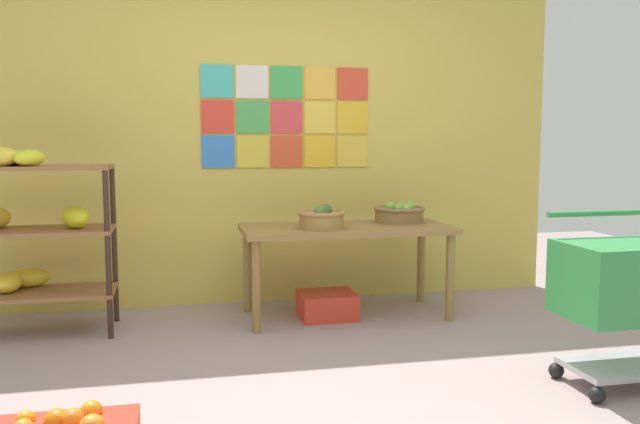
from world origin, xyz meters
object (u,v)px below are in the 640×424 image
(produce_crate_under_table, at_px, (327,305))
(shopping_cart, at_px, (623,286))
(display_table, at_px, (346,237))
(fruit_basket_back_left, at_px, (399,213))
(banana_shelf_unit, at_px, (27,219))
(fruit_basket_centre, at_px, (322,217))

(produce_crate_under_table, relative_size, shopping_cart, 0.45)
(display_table, xyz_separation_m, produce_crate_under_table, (-0.14, -0.02, -0.47))
(shopping_cart, bearing_deg, produce_crate_under_table, 113.76)
(display_table, height_order, fruit_basket_back_left, fruit_basket_back_left)
(banana_shelf_unit, height_order, fruit_basket_back_left, banana_shelf_unit)
(display_table, relative_size, shopping_cart, 1.68)
(fruit_basket_centre, bearing_deg, produce_crate_under_table, 54.47)
(banana_shelf_unit, relative_size, produce_crate_under_table, 3.15)
(banana_shelf_unit, bearing_deg, display_table, -0.20)
(fruit_basket_back_left, bearing_deg, display_table, -163.76)
(banana_shelf_unit, xyz_separation_m, shopping_cart, (3.08, -1.59, -0.23))
(produce_crate_under_table, bearing_deg, banana_shelf_unit, 179.28)
(banana_shelf_unit, relative_size, fruit_basket_centre, 3.70)
(fruit_basket_back_left, distance_m, produce_crate_under_table, 0.86)
(banana_shelf_unit, height_order, display_table, banana_shelf_unit)
(fruit_basket_centre, distance_m, shopping_cart, 1.93)
(produce_crate_under_table, bearing_deg, fruit_basket_centre, -125.53)
(fruit_basket_back_left, height_order, fruit_basket_centre, fruit_basket_centre)
(fruit_basket_back_left, bearing_deg, fruit_basket_centre, -160.61)
(fruit_basket_back_left, relative_size, shopping_cart, 0.44)
(fruit_basket_centre, relative_size, shopping_cart, 0.38)
(banana_shelf_unit, height_order, produce_crate_under_table, banana_shelf_unit)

